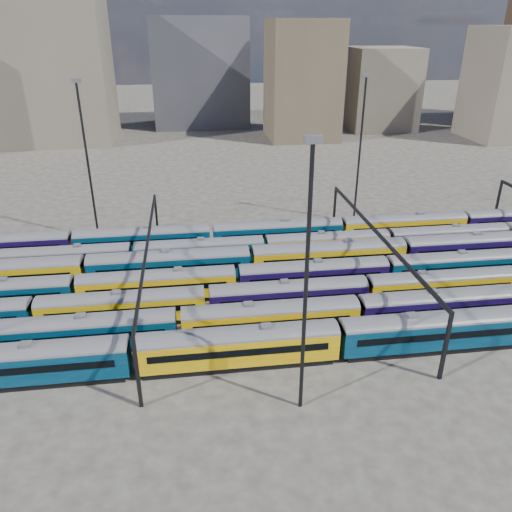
{
  "coord_description": "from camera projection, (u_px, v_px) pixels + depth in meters",
  "views": [
    {
      "loc": [
        -14.13,
        -57.97,
        33.19
      ],
      "look_at": [
        -5.53,
        5.43,
        3.0
      ],
      "focal_mm": 35.0,
      "sensor_mm": 36.0,
      "label": 1
    }
  ],
  "objects": [
    {
      "name": "mast_3",
      "position": [
        360.0,
        145.0,
        85.2
      ],
      "size": [
        1.4,
        0.5,
        25.6
      ],
      "color": "black",
      "rests_on": "ground"
    },
    {
      "name": "rake_6",
      "position": [
        342.0,
        227.0,
        81.31
      ],
      "size": [
        126.82,
        3.09,
        5.21
      ],
      "color": "black",
      "rests_on": "ground"
    },
    {
      "name": "rake_1",
      "position": [
        359.0,
        309.0,
        58.27
      ],
      "size": [
        124.42,
        3.03,
        5.11
      ],
      "color": "black",
      "rests_on": "ground"
    },
    {
      "name": "rake_0",
      "position": [
        435.0,
        328.0,
        54.59
      ],
      "size": [
        151.17,
        3.16,
        5.32
      ],
      "color": "black",
      "rests_on": "ground"
    },
    {
      "name": "mast_1",
      "position": [
        87.0,
        157.0,
        77.94
      ],
      "size": [
        1.4,
        0.5,
        25.6
      ],
      "color": "black",
      "rests_on": "ground"
    },
    {
      "name": "gantry_1",
      "position": [
        148.0,
        254.0,
        62.5
      ],
      "size": [
        0.35,
        40.35,
        8.03
      ],
      "color": "black",
      "rests_on": "ground"
    },
    {
      "name": "rake_3",
      "position": [
        237.0,
        277.0,
        65.63
      ],
      "size": [
        123.17,
        3.0,
        5.06
      ],
      "color": "black",
      "rests_on": "ground"
    },
    {
      "name": "mast_2",
      "position": [
        306.0,
        276.0,
        41.55
      ],
      "size": [
        1.4,
        0.5,
        25.6
      ],
      "color": "black",
      "rests_on": "ground"
    },
    {
      "name": "rake_2",
      "position": [
        367.0,
        288.0,
        63.12
      ],
      "size": [
        120.68,
        2.94,
        4.95
      ],
      "color": "black",
      "rests_on": "ground"
    },
    {
      "name": "gantry_2",
      "position": [
        377.0,
        241.0,
        66.15
      ],
      "size": [
        0.35,
        40.35,
        8.03
      ],
      "color": "black",
      "rests_on": "ground"
    },
    {
      "name": "ground",
      "position": [
        302.0,
        290.0,
        67.83
      ],
      "size": [
        500.0,
        500.0,
        0.0
      ],
      "primitive_type": "plane",
      "color": "#3D3934",
      "rests_on": "ground"
    },
    {
      "name": "rake_4",
      "position": [
        170.0,
        263.0,
        68.92
      ],
      "size": [
        157.77,
        3.29,
        5.56
      ],
      "color": "black",
      "rests_on": "ground"
    },
    {
      "name": "rake_5",
      "position": [
        265.0,
        245.0,
        75.28
      ],
      "size": [
        116.71,
        2.85,
        4.79
      ],
      "color": "black",
      "rests_on": "ground"
    }
  ]
}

